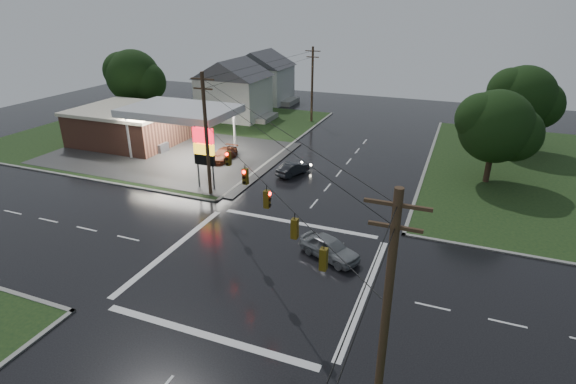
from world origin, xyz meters
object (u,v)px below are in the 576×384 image
at_px(pylon_sign, 204,148).
at_px(utility_pole_nw, 206,134).
at_px(house_far, 262,76).
at_px(car_north, 293,169).
at_px(utility_pole_n, 312,84).
at_px(tree_nw_behind, 134,77).
at_px(car_crossing, 329,248).
at_px(tree_ne_near, 497,127).
at_px(utility_pole_se, 385,321).
at_px(tree_ne_far, 524,98).
at_px(house_near, 234,88).
at_px(gas_station, 137,124).
at_px(car_pump, 223,155).

xyz_separation_m(pylon_sign, utility_pole_nw, (1.00, -1.00, 1.71)).
bearing_deg(house_far, pylon_sign, -73.02).
bearing_deg(car_north, utility_pole_nw, 74.66).
relative_size(utility_pole_n, tree_nw_behind, 1.05).
bearing_deg(utility_pole_nw, car_crossing, -26.12).
relative_size(utility_pole_n, tree_ne_near, 1.17).
bearing_deg(utility_pole_se, car_crossing, 114.52).
height_order(utility_pole_nw, car_north, utility_pole_nw).
distance_m(utility_pole_n, tree_nw_behind, 25.63).
xyz_separation_m(utility_pole_n, tree_ne_near, (23.64, -16.01, 0.09)).
distance_m(utility_pole_nw, tree_nw_behind, 31.82).
distance_m(tree_ne_far, car_crossing, 34.20).
relative_size(utility_pole_se, tree_ne_far, 1.12).
xyz_separation_m(house_near, tree_nw_behind, (-12.89, -6.01, 1.77)).
bearing_deg(house_far, house_near, -85.24).
height_order(utility_pole_se, car_crossing, utility_pole_se).
height_order(pylon_sign, car_crossing, pylon_sign).
relative_size(utility_pole_n, house_near, 0.95).
distance_m(utility_pole_n, car_crossing, 37.77).
height_order(house_near, car_crossing, house_near).
relative_size(pylon_sign, utility_pole_se, 0.55).
bearing_deg(house_far, car_crossing, -60.22).
height_order(utility_pole_n, house_near, utility_pole_n).
distance_m(tree_nw_behind, car_crossing, 46.66).
distance_m(utility_pole_nw, car_north, 10.40).
distance_m(utility_pole_se, house_near, 54.77).
height_order(utility_pole_nw, house_far, utility_pole_nw).
xyz_separation_m(house_far, car_crossing, (25.76, -45.03, -3.64)).
bearing_deg(tree_ne_far, tree_ne_near, -104.07).
bearing_deg(car_crossing, tree_ne_near, -4.32).
bearing_deg(car_crossing, house_far, 53.96).
height_order(house_far, tree_nw_behind, tree_nw_behind).
bearing_deg(utility_pole_n, pylon_sign, -92.08).
bearing_deg(gas_station, tree_nw_behind, 128.42).
xyz_separation_m(tree_ne_near, tree_ne_far, (3.01, 12.00, 0.62)).
distance_m(tree_ne_near, tree_ne_far, 12.39).
bearing_deg(utility_pole_n, car_north, -76.10).
distance_m(tree_nw_behind, car_north, 32.78).
bearing_deg(car_north, tree_ne_far, -121.77).
height_order(utility_pole_nw, tree_ne_far, utility_pole_nw).
bearing_deg(pylon_sign, car_crossing, -27.74).
height_order(tree_ne_far, car_north, tree_ne_far).
xyz_separation_m(car_north, car_pump, (-8.71, 1.22, 0.01)).
xyz_separation_m(house_far, tree_ne_near, (36.09, -26.01, 1.16)).
bearing_deg(pylon_sign, car_north, 45.99).
xyz_separation_m(utility_pole_se, house_far, (-31.45, 57.50, -1.32)).
distance_m(tree_ne_near, car_north, 19.73).
distance_m(pylon_sign, house_near, 27.56).
xyz_separation_m(house_far, car_pump, (8.95, -29.85, -3.75)).
distance_m(utility_pole_nw, house_far, 40.48).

